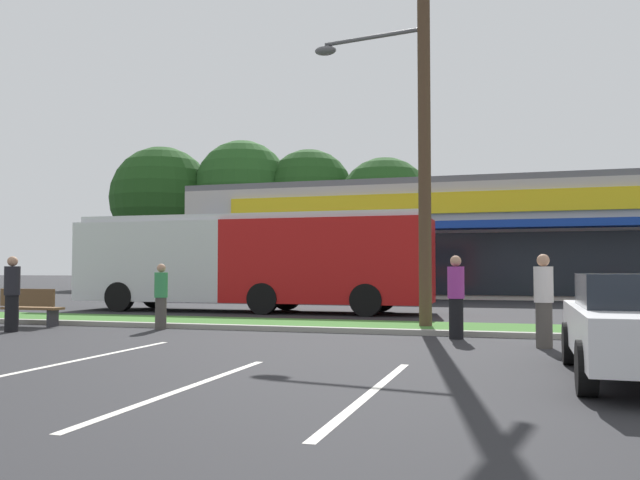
% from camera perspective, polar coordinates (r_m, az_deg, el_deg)
% --- Properties ---
extents(grass_median, '(56.00, 2.20, 0.12)m').
position_cam_1_polar(grass_median, '(17.36, -5.89, -7.04)').
color(grass_median, '#386B28').
rests_on(grass_median, ground_plane).
extents(curb_lip, '(56.00, 0.24, 0.12)m').
position_cam_1_polar(curb_lip, '(16.25, -7.56, -7.35)').
color(curb_lip, '#99968C').
rests_on(curb_lip, ground_plane).
extents(parking_stripe_2, '(0.12, 4.80, 0.01)m').
position_cam_1_polar(parking_stripe_2, '(11.72, -18.93, -9.42)').
color(parking_stripe_2, silver).
rests_on(parking_stripe_2, ground_plane).
extents(parking_stripe_3, '(0.12, 4.80, 0.01)m').
position_cam_1_polar(parking_stripe_3, '(8.51, -11.30, -12.21)').
color(parking_stripe_3, silver).
rests_on(parking_stripe_3, ground_plane).
extents(parking_stripe_4, '(0.12, 4.80, 0.01)m').
position_cam_1_polar(parking_stripe_4, '(8.08, 4.34, -12.79)').
color(parking_stripe_4, silver).
rests_on(parking_stripe_4, ground_plane).
extents(storefront_building, '(27.58, 14.48, 5.87)m').
position_cam_1_polar(storefront_building, '(38.72, 11.69, -0.20)').
color(storefront_building, '#BCB7AD').
rests_on(storefront_building, ground_plane).
extents(tree_far_left, '(7.91, 7.91, 10.90)m').
position_cam_1_polar(tree_far_left, '(53.53, -13.29, 3.50)').
color(tree_far_left, '#473323').
rests_on(tree_far_left, ground_plane).
extents(tree_left, '(7.16, 7.16, 11.22)m').
position_cam_1_polar(tree_left, '(51.66, -6.62, 4.43)').
color(tree_left, '#473323').
rests_on(tree_left, ground_plane).
extents(tree_mid_left, '(6.69, 6.69, 10.48)m').
position_cam_1_polar(tree_mid_left, '(50.91, -0.93, 3.95)').
color(tree_mid_left, '#473323').
rests_on(tree_mid_left, ground_plane).
extents(tree_mid, '(6.85, 6.85, 9.56)m').
position_cam_1_polar(tree_mid, '(49.16, 5.53, 3.02)').
color(tree_mid, '#473323').
rests_on(tree_mid, ground_plane).
extents(utility_pole, '(3.11, 2.39, 9.96)m').
position_cam_1_polar(utility_pole, '(16.46, 8.35, 11.19)').
color(utility_pole, '#4C3826').
rests_on(utility_pole, ground_plane).
extents(city_bus, '(12.26, 2.78, 3.25)m').
position_cam_1_polar(city_bus, '(22.86, -5.96, -1.65)').
color(city_bus, '#B71414').
rests_on(city_bus, ground_plane).
extents(bus_stop_bench, '(1.60, 0.45, 0.95)m').
position_cam_1_polar(bus_stop_bench, '(18.52, -23.36, -5.19)').
color(bus_stop_bench, brown).
rests_on(bus_stop_bench, ground_plane).
extents(car_1, '(4.76, 1.89, 1.47)m').
position_cam_1_polar(car_1, '(28.82, 3.52, -3.81)').
color(car_1, navy).
rests_on(car_1, ground_plane).
extents(pedestrian_near_bench, '(0.35, 0.35, 1.73)m').
position_cam_1_polar(pedestrian_near_bench, '(14.24, 11.47, -4.76)').
color(pedestrian_near_bench, black).
rests_on(pedestrian_near_bench, ground_plane).
extents(pedestrian_by_pole, '(0.32, 0.32, 1.57)m').
position_cam_1_polar(pedestrian_by_pole, '(16.62, -13.35, -4.67)').
color(pedestrian_by_pole, '#47423D').
rests_on(pedestrian_by_pole, ground_plane).
extents(pedestrian_mid, '(0.35, 0.35, 1.72)m').
position_cam_1_polar(pedestrian_mid, '(13.02, 18.46, -4.91)').
color(pedestrian_mid, '#47423D').
rests_on(pedestrian_mid, ground_plane).
extents(pedestrian_far, '(0.35, 0.35, 1.74)m').
position_cam_1_polar(pedestrian_far, '(17.06, -24.69, -4.17)').
color(pedestrian_far, black).
rests_on(pedestrian_far, ground_plane).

